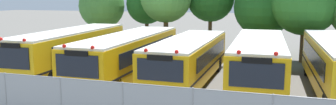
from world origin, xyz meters
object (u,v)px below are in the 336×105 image
(school_bus_0, at_px, (71,49))
(traffic_cone, at_px, (27,105))
(school_bus_3, at_px, (259,60))
(tree_0, at_px, (102,5))
(tree_1, at_px, (146,4))
(tree_4, at_px, (265,7))
(school_bus_2, at_px, (189,58))
(school_bus_1, at_px, (129,54))
(tree_5, at_px, (305,2))

(school_bus_0, relative_size, traffic_cone, 22.32)
(school_bus_3, xyz_separation_m, tree_0, (-13.97, 9.24, 2.50))
(tree_1, bearing_deg, tree_4, -2.83)
(school_bus_2, height_order, tree_4, tree_4)
(school_bus_1, height_order, tree_1, tree_1)
(tree_4, bearing_deg, traffic_cone, -118.39)
(tree_0, bearing_deg, tree_5, -4.42)
(school_bus_3, height_order, tree_1, tree_1)
(school_bus_1, bearing_deg, tree_1, -74.94)
(tree_4, bearing_deg, tree_5, -31.74)
(school_bus_1, bearing_deg, traffic_cone, 75.79)
(tree_4, xyz_separation_m, traffic_cone, (-8.96, -16.57, -3.63))
(school_bus_1, distance_m, tree_0, 11.74)
(school_bus_1, height_order, school_bus_2, school_bus_1)
(school_bus_0, height_order, traffic_cone, school_bus_0)
(school_bus_0, height_order, school_bus_2, school_bus_0)
(school_bus_2, relative_size, tree_0, 1.73)
(school_bus_1, distance_m, tree_4, 12.43)
(tree_0, bearing_deg, school_bus_0, -73.95)
(school_bus_2, bearing_deg, tree_5, -127.97)
(tree_1, bearing_deg, school_bus_3, -45.03)
(tree_0, relative_size, traffic_cone, 12.05)
(tree_4, bearing_deg, school_bus_0, -139.29)
(school_bus_2, xyz_separation_m, tree_4, (3.62, 9.75, 2.53))
(school_bus_0, distance_m, school_bus_2, 7.57)
(tree_0, xyz_separation_m, tree_5, (16.59, -1.28, 0.44))
(school_bus_1, bearing_deg, school_bus_0, -2.51)
(school_bus_0, bearing_deg, tree_4, -140.81)
(school_bus_3, distance_m, tree_1, 14.59)
(tree_1, xyz_separation_m, tree_5, (12.76, -2.20, 0.34))
(school_bus_0, distance_m, school_bus_3, 11.33)
(school_bus_2, relative_size, tree_5, 1.51)
(tree_0, height_order, tree_1, tree_0)
(school_bus_0, distance_m, tree_4, 14.95)
(tree_1, xyz_separation_m, tree_4, (10.01, -0.50, -0.14))
(school_bus_2, xyz_separation_m, school_bus_3, (3.76, 0.08, 0.07))
(tree_4, relative_size, traffic_cone, 12.73)
(school_bus_3, xyz_separation_m, tree_5, (2.62, 7.96, 2.94))
(school_bus_1, xyz_separation_m, tree_1, (-2.77, 10.29, 2.61))
(school_bus_3, xyz_separation_m, tree_4, (-0.14, 9.66, 2.46))
(school_bus_0, xyz_separation_m, traffic_cone, (2.23, -6.94, -1.22))
(school_bus_0, relative_size, school_bus_3, 1.02)
(school_bus_3, height_order, tree_4, tree_4)
(tree_1, bearing_deg, school_bus_1, -74.95)
(tree_0, bearing_deg, school_bus_2, -42.40)
(school_bus_0, distance_m, tree_5, 16.29)
(school_bus_0, bearing_deg, school_bus_2, 177.57)
(tree_5, distance_m, traffic_cone, 19.37)
(tree_1, height_order, tree_5, tree_5)
(school_bus_1, relative_size, school_bus_3, 1.05)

